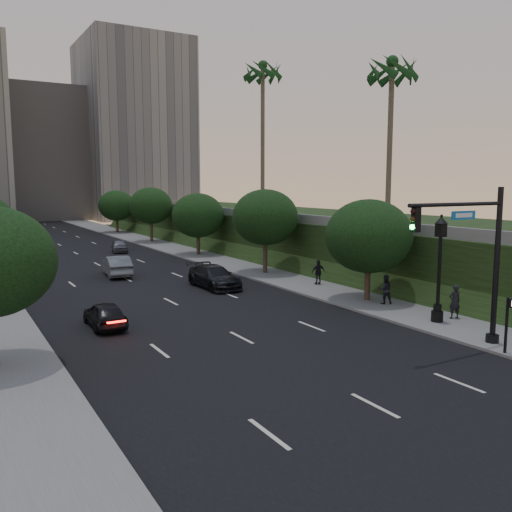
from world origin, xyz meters
TOP-DOWN VIEW (x-y plane):
  - ground at (0.00, 0.00)m, footprint 160.00×160.00m
  - road_surface at (0.00, 30.00)m, footprint 16.00×140.00m
  - sidewalk_right at (10.25, 30.00)m, footprint 4.50×140.00m
  - embankment at (22.00, 28.00)m, footprint 18.00×90.00m
  - parapet_wall at (13.50, 28.00)m, footprint 0.35×90.00m
  - office_block_mid at (6.00, 102.00)m, footprint 22.00×18.00m
  - office_block_right at (24.00, 96.00)m, footprint 20.00×22.00m
  - tree_right_a at (10.30, 8.00)m, footprint 5.20×5.20m
  - tree_right_b at (10.30, 20.00)m, footprint 5.20×5.20m
  - tree_right_c at (10.30, 33.00)m, footprint 5.20×5.20m
  - tree_right_d at (10.30, 47.00)m, footprint 5.20×5.20m
  - tree_right_e at (10.30, 62.00)m, footprint 5.20×5.20m
  - palm_mid at (17.50, 14.00)m, footprint 3.20×3.20m
  - palm_far at (16.00, 30.00)m, footprint 3.20×3.20m
  - traffic_signal_mast at (7.99, -1.59)m, footprint 5.68×0.56m
  - street_lamp at (9.84, 2.19)m, footprint 0.64×0.64m
  - pedestrian_signal at (8.21, -2.90)m, footprint 0.30×0.33m
  - sedan_near_left at (-4.98, 10.10)m, footprint 1.61×3.89m
  - sedan_mid_left at (-0.18, 24.96)m, footprint 2.27×5.05m
  - sedan_far_left at (-5.96, 41.93)m, footprint 4.29×6.23m
  - sedan_near_right at (4.26, 16.79)m, footprint 2.23×5.33m
  - sedan_far_right at (4.21, 39.69)m, footprint 2.31×4.09m
  - pedestrian_a at (11.15, 2.22)m, footprint 0.75×0.60m
  - pedestrian_b at (10.44, 6.61)m, footprint 1.04×0.95m
  - pedestrian_c at (10.82, 13.63)m, footprint 1.07×0.58m

SIDE VIEW (x-z plane):
  - ground at x=0.00m, z-range 0.00..0.00m
  - road_surface at x=0.00m, z-range 0.00..0.02m
  - sidewalk_right at x=10.25m, z-range 0.00..0.15m
  - sedan_far_right at x=4.21m, z-range 0.00..1.31m
  - sedan_near_left at x=-4.98m, z-range 0.00..1.32m
  - sedan_near_right at x=4.26m, z-range 0.00..1.54m
  - sedan_far_left at x=-5.96m, z-range 0.00..1.58m
  - sedan_mid_left at x=-0.18m, z-range 0.00..1.61m
  - pedestrian_b at x=10.44m, z-range 0.15..1.87m
  - pedestrian_c at x=10.82m, z-range 0.15..1.88m
  - pedestrian_a at x=11.15m, z-range 0.15..1.94m
  - pedestrian_signal at x=8.21m, z-range 0.32..2.82m
  - embankment at x=22.00m, z-range 0.00..4.00m
  - street_lamp at x=9.84m, z-range -0.18..5.44m
  - traffic_signal_mast at x=7.99m, z-range 0.17..7.17m
  - tree_right_a at x=10.30m, z-range 0.90..7.14m
  - tree_right_c at x=10.30m, z-range 0.90..7.14m
  - tree_right_e at x=10.30m, z-range 0.90..7.14m
  - parapet_wall at x=13.50m, z-range 4.00..4.70m
  - tree_right_b at x=10.30m, z-range 1.15..7.88m
  - tree_right_d at x=10.30m, z-range 1.15..7.88m
  - office_block_mid at x=6.00m, z-range 0.00..26.00m
  - palm_mid at x=17.50m, z-range 8.82..21.82m
  - palm_far at x=16.00m, z-range 9.89..25.39m
  - office_block_right at x=24.00m, z-range 0.00..36.00m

